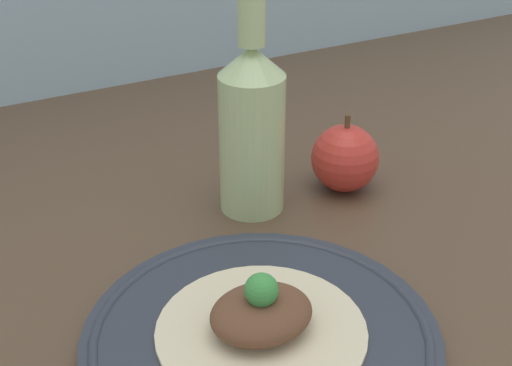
% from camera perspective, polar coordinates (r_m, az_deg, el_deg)
% --- Properties ---
extents(ground_plane, '(1.80, 1.10, 0.04)m').
position_cam_1_polar(ground_plane, '(0.67, 3.86, -8.33)').
color(ground_plane, brown).
extents(plate, '(0.28, 0.28, 0.02)m').
position_cam_1_polar(plate, '(0.58, 0.42, -12.21)').
color(plate, '#2D333D').
rests_on(plate, ground_plane).
extents(plated_food, '(0.17, 0.17, 0.06)m').
position_cam_1_polar(plated_food, '(0.56, 0.42, -10.78)').
color(plated_food, beige).
rests_on(plated_food, plate).
extents(cider_bottle, '(0.07, 0.07, 0.25)m').
position_cam_1_polar(cider_bottle, '(0.71, -0.33, 4.88)').
color(cider_bottle, '#B7D18E').
rests_on(cider_bottle, ground_plane).
extents(apple, '(0.07, 0.07, 0.09)m').
position_cam_1_polar(apple, '(0.78, 7.13, 1.99)').
color(apple, red).
rests_on(apple, ground_plane).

